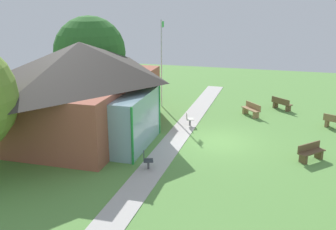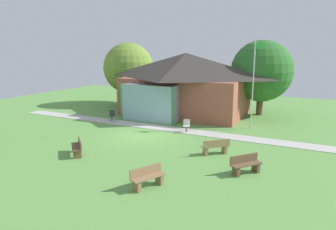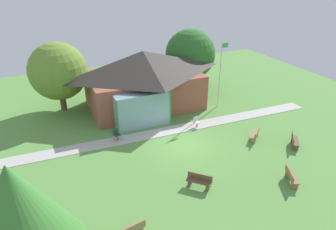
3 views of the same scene
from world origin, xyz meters
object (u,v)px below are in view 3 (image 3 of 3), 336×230
object	(u,v)px
bench_lawn_far_right	(294,141)
bench_front_center	(199,181)
patio_chair_lawn_spare	(196,122)
tree_behind_pavilion_right	(190,54)
pavilion	(144,79)
bench_front_right	(291,177)
bench_mid_right	(255,135)
patio_chair_west	(117,135)
flagpole	(220,72)
tree_behind_pavilion_left	(58,71)
tree_lawn_corner	(18,214)

from	to	relation	value
bench_lawn_far_right	bench_front_center	xyz separation A→B (m)	(-8.55, -1.32, 0.00)
patio_chair_lawn_spare	tree_behind_pavilion_right	bearing A→B (deg)	-130.46
pavilion	bench_front_right	bearing A→B (deg)	-72.92
bench_mid_right	patio_chair_west	xyz separation A→B (m)	(-9.61, 4.07, 0.01)
bench_mid_right	patio_chair_lawn_spare	bearing A→B (deg)	89.90
flagpole	patio_chair_west	distance (m)	10.90
bench_lawn_far_right	bench_front_right	world-z (taller)	same
bench_front_center	tree_behind_pavilion_left	distance (m)	16.08
pavilion	tree_lawn_corner	xyz separation A→B (m)	(-9.85, -15.96, 1.79)
bench_front_right	tree_behind_pavilion_right	world-z (taller)	tree_behind_pavilion_right
flagpole	bench_front_center	xyz separation A→B (m)	(-7.21, -9.56, -2.92)
bench_front_center	tree_behind_pavilion_left	bearing A→B (deg)	-23.02
pavilion	bench_front_center	distance (m)	12.58
pavilion	patio_chair_west	distance (m)	6.81
patio_chair_west	tree_behind_pavilion_right	size ratio (longest dim) A/B	0.14
bench_lawn_far_right	bench_front_center	size ratio (longest dim) A/B	1.04
flagpole	tree_behind_pavilion_right	world-z (taller)	tree_behind_pavilion_right
flagpole	bench_lawn_far_right	xyz separation A→B (m)	(1.34, -8.24, -2.92)
bench_front_center	tree_lawn_corner	size ratio (longest dim) A/B	0.21
patio_chair_lawn_spare	tree_behind_pavilion_left	bearing A→B (deg)	-56.58
bench_front_center	tree_behind_pavilion_right	bearing A→B (deg)	-70.61
flagpole	patio_chair_west	xyz separation A→B (m)	(-10.26, -2.25, -2.91)
pavilion	bench_front_center	xyz separation A→B (m)	(-0.94, -12.33, -2.29)
tree_behind_pavilion_left	bench_front_center	bearing A→B (deg)	-67.32
pavilion	bench_front_right	world-z (taller)	pavilion
pavilion	tree_lawn_corner	bearing A→B (deg)	-121.69
pavilion	flagpole	world-z (taller)	flagpole
tree_behind_pavilion_left	pavilion	bearing A→B (deg)	-17.41
tree_behind_pavilion_left	bench_front_right	bearing A→B (deg)	-55.22
bench_front_center	bench_mid_right	bearing A→B (deg)	-109.40
pavilion	tree_behind_pavilion_right	distance (m)	6.50
bench_lawn_far_right	patio_chair_lawn_spare	distance (m)	7.46
pavilion	bench_mid_right	distance (m)	10.93
tree_lawn_corner	tree_behind_pavilion_left	bearing A→B (deg)	81.10
bench_lawn_far_right	tree_lawn_corner	xyz separation A→B (m)	(-17.47, -4.95, 4.09)
flagpole	bench_front_center	bearing A→B (deg)	-127.01
tree_behind_pavilion_right	bench_front_right	bearing A→B (deg)	-95.46
bench_front_right	tree_behind_pavilion_right	size ratio (longest dim) A/B	0.25
bench_front_right	patio_chair_west	xyz separation A→B (m)	(-8.34, 9.13, 0.01)
bench_front_right	bench_mid_right	size ratio (longest dim) A/B	1.09
patio_chair_west	tree_behind_pavilion_right	world-z (taller)	tree_behind_pavilion_right
bench_front_right	bench_front_center	distance (m)	5.59
bench_mid_right	tree_lawn_corner	xyz separation A→B (m)	(-15.47, -6.87, 4.09)
flagpole	bench_front_right	size ratio (longest dim) A/B	3.93
tree_behind_pavilion_right	bench_mid_right	bearing A→B (deg)	-91.56
patio_chair_lawn_spare	bench_lawn_far_right	bearing A→B (deg)	115.80
bench_lawn_far_right	patio_chair_west	xyz separation A→B (m)	(-11.61, 5.99, 0.01)
tree_behind_pavilion_right	tree_lawn_corner	bearing A→B (deg)	-130.60
flagpole	tree_lawn_corner	xyz separation A→B (m)	(-16.13, -13.19, 1.16)
pavilion	bench_front_center	world-z (taller)	pavilion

